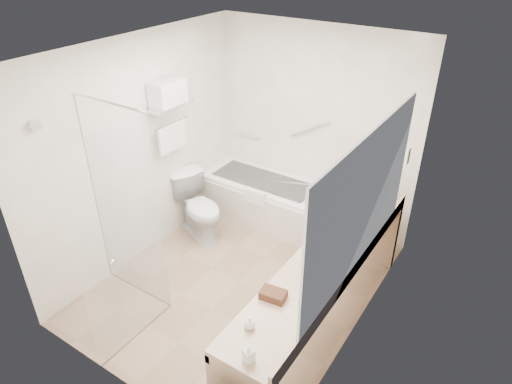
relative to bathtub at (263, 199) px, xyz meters
The scene contains 25 objects.
floor 1.36m from the bathtub, 68.05° to the right, with size 3.20×3.20×0.00m, color #9A7B5F.
ceiling 2.59m from the bathtub, 68.05° to the right, with size 2.60×3.20×0.10m, color silver.
wall_back 1.15m from the bathtub, 35.84° to the left, with size 2.60×0.10×2.50m, color white.
wall_front 3.04m from the bathtub, 80.02° to the right, with size 2.60×0.10×2.50m, color white.
wall_left 1.77m from the bathtub, 122.86° to the right, with size 0.10×3.20×2.50m, color white.
wall_right 2.39m from the bathtub, 34.55° to the right, with size 0.10×3.20×2.50m, color white.
bathtub is the anchor object (origin of this frame).
grab_bar_short 0.87m from the bathtub, 144.55° to the left, with size 0.03×0.03×0.40m, color silver.
grab_bar_long 1.12m from the bathtub, 35.51° to the left, with size 0.03×0.03×0.60m, color silver.
shower_enclosure 2.31m from the bathtub, 93.47° to the right, with size 0.96×0.91×2.11m.
towel_shelf 1.85m from the bathtub, 127.02° to the right, with size 0.24×0.55×0.81m.
vanity_counter 2.09m from the bathtub, 42.35° to the right, with size 0.55×2.70×0.95m.
sink 1.92m from the bathtub, 32.47° to the right, with size 0.40×0.52×0.14m, color white.
faucet 2.07m from the bathtub, 30.20° to the right, with size 0.03×0.03×0.14m, color silver.
mirror 2.60m from the bathtub, 37.82° to the right, with size 0.02×2.00×1.20m, color #B3B8C0.
hairdryer_unit 2.12m from the bathtub, ahead, with size 0.08×0.10×0.18m, color silver.
toilet 0.89m from the bathtub, 120.50° to the right, with size 0.44×0.78×0.77m, color white.
amenity_basket 2.53m from the bathtub, 55.83° to the right, with size 0.20×0.13×0.07m, color #4F291C.
soap_bottle_a 3.12m from the bathtub, 59.46° to the right, with size 0.07×0.15×0.07m, color silver.
soap_bottle_b 2.84m from the bathtub, 59.72° to the right, with size 0.08×0.11×0.08m, color silver.
water_bottle_left 1.94m from the bathtub, 33.70° to the right, with size 0.07×0.07×0.21m.
water_bottle_mid 1.75m from the bathtub, 22.37° to the right, with size 0.07×0.07×0.22m.
water_bottle_right 1.59m from the bathtub, ahead, with size 0.05×0.05×0.18m.
drinking_glass_near 1.90m from the bathtub, 40.60° to the right, with size 0.07×0.07×0.09m, color silver.
drinking_glass_far 1.86m from the bathtub, 37.86° to the right, with size 0.07×0.07×0.08m, color silver.
Camera 1 is at (2.24, -3.11, 3.40)m, focal length 32.00 mm.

